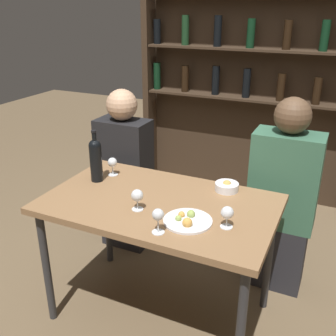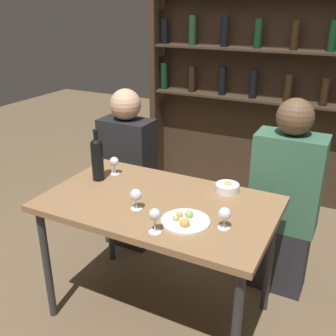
# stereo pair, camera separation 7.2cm
# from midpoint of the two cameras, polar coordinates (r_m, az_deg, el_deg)

# --- Properties ---
(ground_plane) EXTENTS (10.00, 10.00, 0.00)m
(ground_plane) POSITION_cam_midpoint_polar(r_m,az_deg,el_deg) (2.55, -1.98, -20.05)
(ground_plane) COLOR brown
(dining_table) EXTENTS (1.24, 0.75, 0.76)m
(dining_table) POSITION_cam_midpoint_polar(r_m,az_deg,el_deg) (2.15, -2.23, -6.54)
(dining_table) COLOR olive
(dining_table) RESTS_ON ground_plane
(wine_rack_wall) EXTENTS (2.00, 0.21, 2.06)m
(wine_rack_wall) POSITION_cam_midpoint_polar(r_m,az_deg,el_deg) (3.64, 11.04, 12.18)
(wine_rack_wall) COLOR #38281C
(wine_rack_wall) RESTS_ON ground_plane
(wine_bottle) EXTENTS (0.07, 0.07, 0.31)m
(wine_bottle) POSITION_cam_midpoint_polar(r_m,az_deg,el_deg) (2.34, -11.32, 1.40)
(wine_bottle) COLOR black
(wine_bottle) RESTS_ON dining_table
(wine_glass_0) EXTENTS (0.06, 0.06, 0.12)m
(wine_glass_0) POSITION_cam_midpoint_polar(r_m,az_deg,el_deg) (1.80, -2.61, -6.99)
(wine_glass_0) COLOR silver
(wine_glass_0) RESTS_ON dining_table
(wine_glass_1) EXTENTS (0.06, 0.06, 0.11)m
(wine_glass_1) POSITION_cam_midpoint_polar(r_m,az_deg,el_deg) (1.86, 7.50, -6.58)
(wine_glass_1) COLOR silver
(wine_glass_1) RESTS_ON dining_table
(wine_glass_2) EXTENTS (0.06, 0.06, 0.11)m
(wine_glass_2) POSITION_cam_midpoint_polar(r_m,az_deg,el_deg) (2.42, -8.91, 0.69)
(wine_glass_2) COLOR silver
(wine_glass_2) RESTS_ON dining_table
(wine_glass_3) EXTENTS (0.06, 0.06, 0.11)m
(wine_glass_3) POSITION_cam_midpoint_polar(r_m,az_deg,el_deg) (2.00, -5.51, -4.10)
(wine_glass_3) COLOR silver
(wine_glass_3) RESTS_ON dining_table
(food_plate_0) EXTENTS (0.24, 0.24, 0.05)m
(food_plate_0) POSITION_cam_midpoint_polar(r_m,az_deg,el_deg) (1.91, 1.76, -7.61)
(food_plate_0) COLOR white
(food_plate_0) RESTS_ON dining_table
(snack_bowl) EXTENTS (0.13, 0.13, 0.06)m
(snack_bowl) POSITION_cam_midpoint_polar(r_m,az_deg,el_deg) (2.24, 7.62, -2.69)
(snack_bowl) COLOR white
(snack_bowl) RESTS_ON dining_table
(seated_person_left) EXTENTS (0.37, 0.22, 1.20)m
(seated_person_left) POSITION_cam_midpoint_polar(r_m,az_deg,el_deg) (2.90, -6.96, -0.99)
(seated_person_left) COLOR #26262B
(seated_person_left) RESTS_ON ground_plane
(seated_person_right) EXTENTS (0.40, 0.22, 1.26)m
(seated_person_right) POSITION_cam_midpoint_polar(r_m,az_deg,el_deg) (2.53, 15.40, -4.88)
(seated_person_right) COLOR #26262B
(seated_person_right) RESTS_ON ground_plane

